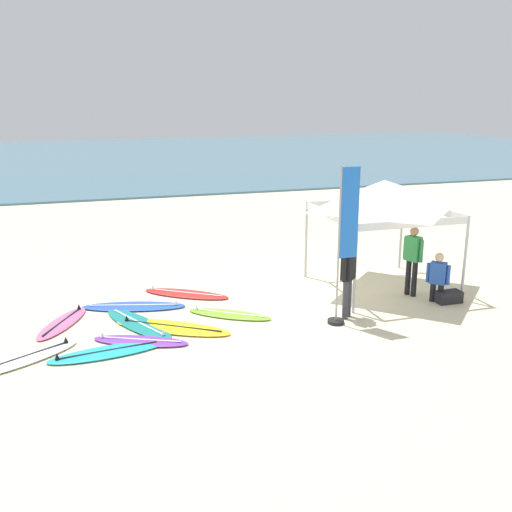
{
  "coord_description": "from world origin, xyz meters",
  "views": [
    {
      "loc": [
        -4.16,
        -12.38,
        4.8
      ],
      "look_at": [
        -0.0,
        0.82,
        1.0
      ],
      "focal_mm": 41.94,
      "sensor_mm": 36.0,
      "label": 1
    }
  ],
  "objects_px": {
    "surfboard_pink": "(62,323)",
    "surfboard_yellow": "(172,327)",
    "surfboard_purple": "(140,341)",
    "person_black": "(348,275)",
    "surfboard_white": "(19,360)",
    "surfboard_blue": "(134,306)",
    "surfboard_cyan": "(107,352)",
    "person_green": "(413,256)",
    "banner_flag": "(343,252)",
    "surfboard_red": "(186,294)",
    "gear_bag_near_tent": "(449,297)",
    "person_blue": "(438,275)",
    "surfboard_lime": "(229,314)",
    "canopy_tent": "(384,195)",
    "surfboard_teal": "(138,323)"
  },
  "relations": [
    {
      "from": "surfboard_pink",
      "to": "person_green",
      "type": "height_order",
      "value": "person_green"
    },
    {
      "from": "surfboard_blue",
      "to": "person_black",
      "type": "distance_m",
      "value": 4.93
    },
    {
      "from": "surfboard_red",
      "to": "banner_flag",
      "type": "bearing_deg",
      "value": -44.61
    },
    {
      "from": "surfboard_lime",
      "to": "surfboard_teal",
      "type": "xyz_separation_m",
      "value": [
        -1.99,
        0.05,
        -0.0
      ]
    },
    {
      "from": "canopy_tent",
      "to": "surfboard_yellow",
      "type": "bearing_deg",
      "value": -168.21
    },
    {
      "from": "canopy_tent",
      "to": "surfboard_white",
      "type": "height_order",
      "value": "canopy_tent"
    },
    {
      "from": "person_green",
      "to": "canopy_tent",
      "type": "bearing_deg",
      "value": 120.77
    },
    {
      "from": "surfboard_lime",
      "to": "gear_bag_near_tent",
      "type": "xyz_separation_m",
      "value": [
        5.17,
        -0.72,
        0.1
      ]
    },
    {
      "from": "surfboard_yellow",
      "to": "surfboard_purple",
      "type": "height_order",
      "value": "same"
    },
    {
      "from": "surfboard_red",
      "to": "banner_flag",
      "type": "height_order",
      "value": "banner_flag"
    },
    {
      "from": "surfboard_lime",
      "to": "gear_bag_near_tent",
      "type": "relative_size",
      "value": 3.13
    },
    {
      "from": "surfboard_white",
      "to": "canopy_tent",
      "type": "bearing_deg",
      "value": 12.43
    },
    {
      "from": "surfboard_red",
      "to": "surfboard_teal",
      "type": "bearing_deg",
      "value": -129.7
    },
    {
      "from": "person_green",
      "to": "banner_flag",
      "type": "distance_m",
      "value": 2.72
    },
    {
      "from": "surfboard_blue",
      "to": "surfboard_cyan",
      "type": "xyz_separation_m",
      "value": [
        -0.77,
        -2.39,
        0.0
      ]
    },
    {
      "from": "surfboard_lime",
      "to": "gear_bag_near_tent",
      "type": "distance_m",
      "value": 5.22
    },
    {
      "from": "surfboard_cyan",
      "to": "person_blue",
      "type": "bearing_deg",
      "value": 4.92
    },
    {
      "from": "surfboard_pink",
      "to": "surfboard_lime",
      "type": "height_order",
      "value": "same"
    },
    {
      "from": "surfboard_pink",
      "to": "surfboard_purple",
      "type": "height_order",
      "value": "same"
    },
    {
      "from": "surfboard_pink",
      "to": "gear_bag_near_tent",
      "type": "bearing_deg",
      "value": -8.44
    },
    {
      "from": "surfboard_pink",
      "to": "surfboard_yellow",
      "type": "xyz_separation_m",
      "value": [
        2.2,
        -0.95,
        -0.0
      ]
    },
    {
      "from": "person_green",
      "to": "surfboard_blue",
      "type": "bearing_deg",
      "value": 170.16
    },
    {
      "from": "surfboard_white",
      "to": "person_black",
      "type": "relative_size",
      "value": 1.38
    },
    {
      "from": "surfboard_yellow",
      "to": "surfboard_blue",
      "type": "bearing_deg",
      "value": 111.93
    },
    {
      "from": "surfboard_blue",
      "to": "banner_flag",
      "type": "distance_m",
      "value": 4.97
    },
    {
      "from": "surfboard_yellow",
      "to": "surfboard_cyan",
      "type": "relative_size",
      "value": 1.1
    },
    {
      "from": "person_black",
      "to": "person_blue",
      "type": "distance_m",
      "value": 2.52
    },
    {
      "from": "surfboard_purple",
      "to": "person_black",
      "type": "distance_m",
      "value": 4.61
    },
    {
      "from": "surfboard_yellow",
      "to": "surfboard_purple",
      "type": "bearing_deg",
      "value": -144.47
    },
    {
      "from": "banner_flag",
      "to": "surfboard_white",
      "type": "bearing_deg",
      "value": 179.73
    },
    {
      "from": "surfboard_red",
      "to": "person_blue",
      "type": "height_order",
      "value": "person_blue"
    },
    {
      "from": "surfboard_yellow",
      "to": "person_green",
      "type": "xyz_separation_m",
      "value": [
        5.93,
        0.39,
        0.95
      ]
    },
    {
      "from": "surfboard_purple",
      "to": "surfboard_red",
      "type": "relative_size",
      "value": 0.92
    },
    {
      "from": "person_blue",
      "to": "surfboard_yellow",
      "type": "bearing_deg",
      "value": 178.15
    },
    {
      "from": "surfboard_cyan",
      "to": "banner_flag",
      "type": "xyz_separation_m",
      "value": [
        4.91,
        0.11,
        1.54
      ]
    },
    {
      "from": "surfboard_red",
      "to": "gear_bag_near_tent",
      "type": "distance_m",
      "value": 6.29
    },
    {
      "from": "surfboard_blue",
      "to": "surfboard_lime",
      "type": "relative_size",
      "value": 1.31
    },
    {
      "from": "canopy_tent",
      "to": "surfboard_cyan",
      "type": "bearing_deg",
      "value": -163.72
    },
    {
      "from": "surfboard_yellow",
      "to": "surfboard_teal",
      "type": "height_order",
      "value": "same"
    },
    {
      "from": "surfboard_blue",
      "to": "person_black",
      "type": "relative_size",
      "value": 1.44
    },
    {
      "from": "surfboard_blue",
      "to": "person_green",
      "type": "distance_m",
      "value": 6.71
    },
    {
      "from": "surfboard_yellow",
      "to": "surfboard_cyan",
      "type": "bearing_deg",
      "value": -148.14
    },
    {
      "from": "surfboard_pink",
      "to": "surfboard_yellow",
      "type": "bearing_deg",
      "value": -23.36
    },
    {
      "from": "surfboard_red",
      "to": "gear_bag_near_tent",
      "type": "xyz_separation_m",
      "value": [
        5.81,
        -2.39,
        0.1
      ]
    },
    {
      "from": "canopy_tent",
      "to": "surfboard_yellow",
      "type": "relative_size",
      "value": 1.17
    },
    {
      "from": "gear_bag_near_tent",
      "to": "surfboard_white",
      "type": "bearing_deg",
      "value": -177.73
    },
    {
      "from": "surfboard_cyan",
      "to": "person_black",
      "type": "bearing_deg",
      "value": 4.04
    },
    {
      "from": "canopy_tent",
      "to": "surfboard_purple",
      "type": "xyz_separation_m",
      "value": [
        -6.21,
        -1.66,
        -2.35
      ]
    },
    {
      "from": "surfboard_white",
      "to": "person_green",
      "type": "xyz_separation_m",
      "value": [
        8.89,
        1.11,
        0.95
      ]
    },
    {
      "from": "person_blue",
      "to": "surfboard_cyan",
      "type": "bearing_deg",
      "value": -175.08
    }
  ]
}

